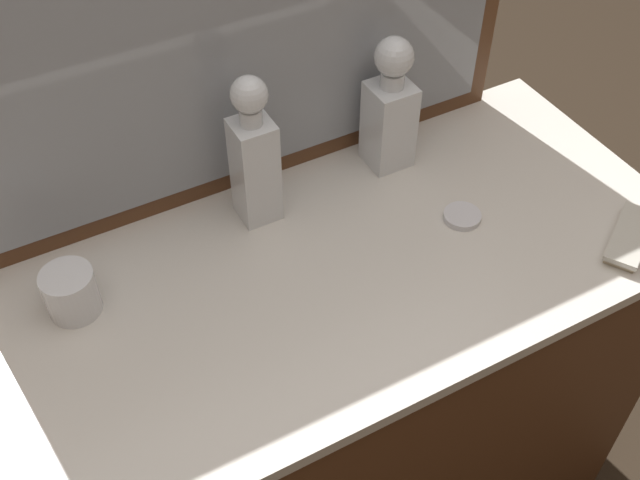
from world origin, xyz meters
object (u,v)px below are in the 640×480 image
at_px(crystal_decanter_right, 389,115).
at_px(porcelain_dish, 462,216).
at_px(crystal_decanter_left, 255,163).
at_px(crystal_tumbler_far_left, 72,294).
at_px(silver_brush_left, 629,238).

distance_m(crystal_decanter_right, porcelain_dish, 0.24).
bearing_deg(porcelain_dish, crystal_decanter_right, 99.36).
bearing_deg(crystal_decanter_right, crystal_decanter_left, -176.79).
height_order(crystal_tumbler_far_left, porcelain_dish, crystal_tumbler_far_left).
distance_m(crystal_tumbler_far_left, porcelain_dish, 0.70).
bearing_deg(crystal_tumbler_far_left, silver_brush_left, -19.49).
height_order(crystal_decanter_left, silver_brush_left, crystal_decanter_left).
distance_m(crystal_decanter_left, silver_brush_left, 0.68).
xyz_separation_m(crystal_decanter_right, crystal_tumbler_far_left, (-0.66, -0.08, -0.07)).
xyz_separation_m(crystal_decanter_left, crystal_tumbler_far_left, (-0.36, -0.06, -0.08)).
relative_size(crystal_tumbler_far_left, porcelain_dish, 1.25).
height_order(silver_brush_left, porcelain_dish, silver_brush_left).
bearing_deg(crystal_tumbler_far_left, porcelain_dish, -10.76).
bearing_deg(porcelain_dish, crystal_decanter_left, 149.18).
distance_m(crystal_decanter_right, crystal_decanter_left, 0.29).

